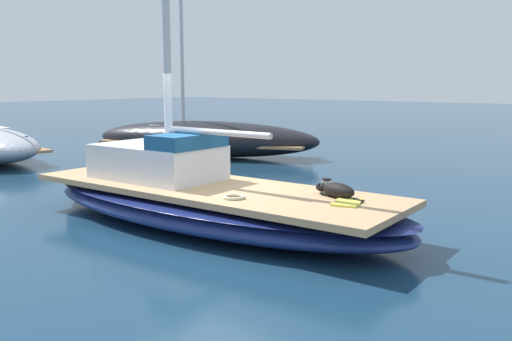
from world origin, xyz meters
TOP-DOWN VIEW (x-y plane):
  - ground_plane at (0.00, 0.00)m, footprint 120.00×120.00m
  - sailboat_main at (0.00, 0.00)m, footprint 2.74×7.31m
  - mast_main at (-0.03, 0.73)m, footprint 0.14×2.27m
  - cabin_house at (-0.04, 1.12)m, footprint 1.47×2.26m
  - dog_black at (0.47, -2.15)m, footprint 0.41×0.94m
  - deck_winch at (0.77, -1.80)m, footprint 0.16×0.16m
  - coiled_rope at (-0.53, -1.01)m, footprint 0.32×0.32m
  - deck_towel at (0.21, -2.48)m, footprint 0.63×0.49m
  - moored_boat_starboard_side at (6.26, 5.97)m, footprint 4.63×7.83m

SIDE VIEW (x-z plane):
  - ground_plane at x=0.00m, z-range 0.00..0.00m
  - sailboat_main at x=0.00m, z-range 0.01..0.67m
  - moored_boat_starboard_side at x=6.26m, z-range -2.45..3.63m
  - deck_towel at x=0.21m, z-range 0.66..0.69m
  - coiled_rope at x=-0.53m, z-range 0.66..0.70m
  - deck_winch at x=0.77m, z-range 0.65..0.86m
  - dog_black at x=0.47m, z-range 0.66..0.88m
  - cabin_house at x=-0.04m, z-range 0.59..1.43m
  - mast_main at x=-0.03m, z-range 0.32..6.68m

